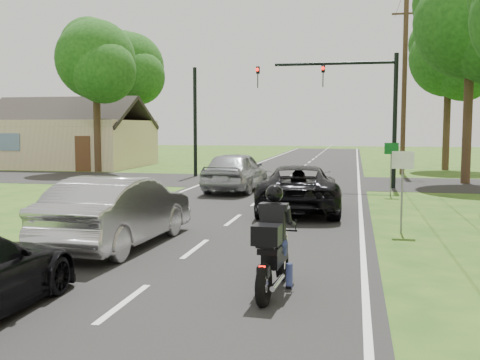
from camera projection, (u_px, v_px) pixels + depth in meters
name	position (u px, v px, depth m)	size (l,w,h in m)	color
ground	(195.00, 249.00, 12.64)	(140.00, 140.00, 0.00)	#234C15
road	(265.00, 196.00, 22.39)	(8.00, 100.00, 0.01)	black
cross_road	(284.00, 182.00, 28.24)	(60.00, 7.00, 0.01)	black
motorcycle_rider	(273.00, 251.00, 9.20)	(0.60, 2.13, 1.83)	black
dark_suv	(299.00, 188.00, 18.28)	(2.51, 5.44, 1.51)	black
silver_sedan	(119.00, 211.00, 12.90)	(1.72, 4.92, 1.62)	#A2A2A6
silver_suv	(236.00, 171.00, 23.99)	(2.01, 4.99, 1.70)	#969A9E
traffic_signal	(353.00, 96.00, 25.23)	(6.38, 0.44, 6.00)	black
signal_pole_far	(195.00, 122.00, 30.95)	(0.20, 0.20, 6.00)	black
utility_pole_far	(404.00, 86.00, 32.37)	(1.60, 0.28, 10.00)	#4A3321
sign_white	(403.00, 172.00, 14.45)	(0.55, 0.07, 2.12)	slate
sign_green	(391.00, 156.00, 22.21)	(0.55, 0.07, 2.12)	slate
tree_row_d	(479.00, 27.00, 26.46)	(5.76, 5.58, 10.45)	#332316
tree_row_e	(454.00, 62.00, 35.23)	(5.28, 5.12, 9.61)	#332316
tree_left_near	(98.00, 64.00, 33.67)	(5.12, 4.96, 9.22)	#332316
tree_left_far	(132.00, 71.00, 43.73)	(5.76, 5.58, 10.14)	#332316
house	(70.00, 141.00, 39.08)	(10.20, 8.00, 4.84)	tan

